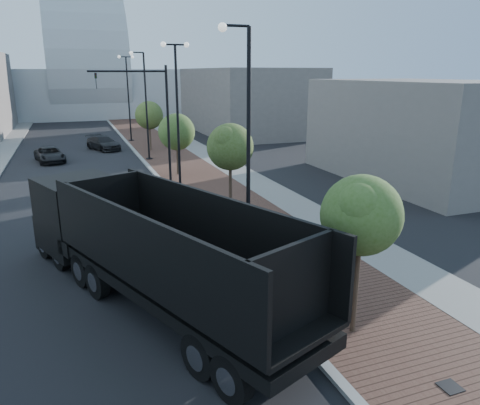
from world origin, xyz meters
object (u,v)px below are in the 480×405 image
object	(u,v)px
dump_truck	(120,241)
pedestrian	(339,222)
dark_car_mid	(50,155)
white_sedan	(107,200)

from	to	relation	value
dump_truck	pedestrian	distance (m)	9.97
dump_truck	dark_car_mid	world-z (taller)	dump_truck
white_sedan	dark_car_mid	distance (m)	17.81
white_sedan	pedestrian	xyz separation A→B (m)	(9.68, -7.93, 0.10)
dump_truck	pedestrian	bearing A→B (deg)	-16.69
dark_car_mid	white_sedan	bearing A→B (deg)	-89.95
white_sedan	dark_car_mid	bearing A→B (deg)	80.96
white_sedan	pedestrian	world-z (taller)	pedestrian
dump_truck	pedestrian	xyz separation A→B (m)	(9.90, 0.93, -0.70)
dump_truck	pedestrian	size ratio (longest dim) A/B	7.45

